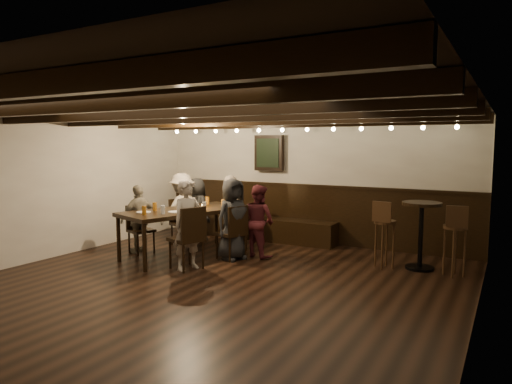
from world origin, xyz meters
The scene contains 27 objects.
room centered at (-0.29, 2.21, 1.07)m, with size 7.00×7.00×7.00m.
dining_table centered at (-1.34, 1.32, 0.74)m, with size 1.58×2.36×0.81m.
chair_left_near centered at (-1.89, 1.97, 0.27)m, with size 0.51×0.51×0.89m.
chair_left_far centered at (-2.16, 1.11, 0.26)m, with size 0.49×0.49×0.85m.
chair_right_near centered at (-0.52, 1.54, 0.28)m, with size 0.52×0.52×0.91m.
chair_right_far centered at (-0.79, 0.68, 0.30)m, with size 0.56×0.56×0.98m.
person_bench_left centered at (-1.93, 2.45, 0.63)m, with size 0.61×0.40×1.26m, color #28292B.
person_bench_centre centered at (-1.03, 2.32, 0.68)m, with size 0.49×0.32×1.35m, color gray.
person_bench_right centered at (-0.21, 1.91, 0.62)m, with size 0.60×0.47×1.24m, color maroon.
person_left_near centered at (-1.92, 1.98, 0.69)m, with size 0.89×0.51×1.38m, color #A89F8E.
person_left_far centered at (-2.19, 1.12, 0.61)m, with size 0.71×0.30×1.22m, color gray.
person_right_near centered at (-0.49, 1.53, 0.68)m, with size 0.67×0.43×1.36m, color black.
person_right_far centered at (-0.76, 0.67, 0.69)m, with size 0.51×0.33×1.39m, color #B0A495.
pint_a centered at (-1.40, 2.07, 0.88)m, with size 0.07×0.07×0.14m, color #BF7219.
pint_b centered at (-0.91, 1.87, 0.88)m, with size 0.07×0.07×0.14m, color #BF7219.
pint_c centered at (-1.60, 1.51, 0.88)m, with size 0.07×0.07×0.14m, color #BF7219.
pint_d centered at (-1.00, 1.42, 0.88)m, with size 0.07×0.07×0.14m, color silver.
pint_e centered at (-1.69, 0.96, 0.88)m, with size 0.07×0.07×0.14m, color #BF7219.
pint_f centered at (-1.32, 0.74, 0.88)m, with size 0.07×0.07×0.14m, color silver.
pint_g centered at (-1.54, 0.54, 0.88)m, with size 0.07×0.07×0.14m, color #BF7219.
plate_near centered at (-1.70, 0.70, 0.82)m, with size 0.24×0.24×0.01m, color white.
plate_far centered at (-1.26, 0.98, 0.82)m, with size 0.24×0.24×0.01m, color white.
condiment_caddy centered at (-1.36, 1.28, 0.87)m, with size 0.15×0.10×0.12m, color black.
candle centered at (-1.14, 1.57, 0.84)m, with size 0.05×0.05×0.05m, color beige.
high_top_table centered at (2.35, 2.44, 0.69)m, with size 0.59×0.59×1.05m.
bar_stool_left centered at (1.85, 2.24, 0.39)m, with size 0.33×0.35×1.06m.
bar_stool_right centered at (2.85, 2.29, 0.39)m, with size 0.34×0.36×1.06m.
Camera 1 is at (3.54, -4.82, 1.93)m, focal length 32.00 mm.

